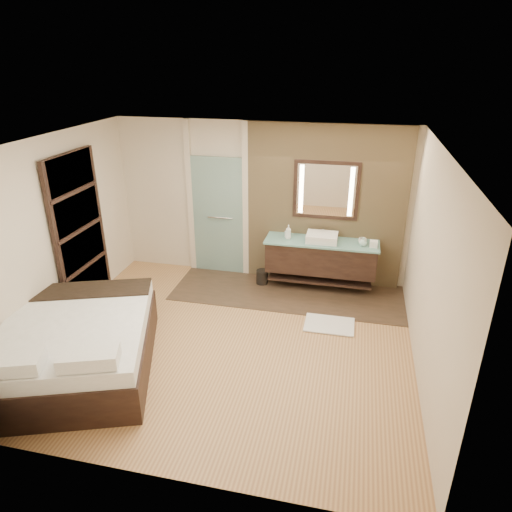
% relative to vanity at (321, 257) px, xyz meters
% --- Properties ---
extents(floor, '(5.00, 5.00, 0.00)m').
position_rel_vanity_xyz_m(floor, '(-1.10, -1.92, -0.58)').
color(floor, '#9E6942').
rests_on(floor, ground).
extents(tile_strip, '(3.80, 1.30, 0.01)m').
position_rel_vanity_xyz_m(tile_strip, '(-0.50, -0.32, -0.57)').
color(tile_strip, '#35291C').
rests_on(tile_strip, floor).
extents(stone_wall, '(2.60, 0.08, 2.70)m').
position_rel_vanity_xyz_m(stone_wall, '(0.00, 0.29, 0.77)').
color(stone_wall, tan).
rests_on(stone_wall, floor).
extents(vanity, '(1.85, 0.55, 0.88)m').
position_rel_vanity_xyz_m(vanity, '(0.00, 0.00, 0.00)').
color(vanity, black).
rests_on(vanity, stone_wall).
extents(mirror_unit, '(1.06, 0.04, 0.96)m').
position_rel_vanity_xyz_m(mirror_unit, '(0.00, 0.24, 1.07)').
color(mirror_unit, black).
rests_on(mirror_unit, stone_wall).
extents(frosted_door, '(1.10, 0.12, 2.70)m').
position_rel_vanity_xyz_m(frosted_door, '(-1.85, 0.28, 0.56)').
color(frosted_door, silver).
rests_on(frosted_door, floor).
extents(shoji_partition, '(0.06, 1.20, 2.40)m').
position_rel_vanity_xyz_m(shoji_partition, '(-3.53, -1.32, 0.63)').
color(shoji_partition, black).
rests_on(shoji_partition, floor).
extents(bed, '(2.39, 2.65, 0.84)m').
position_rel_vanity_xyz_m(bed, '(-2.75, -2.86, -0.23)').
color(bed, black).
rests_on(bed, floor).
extents(bath_mat, '(0.72, 0.50, 0.02)m').
position_rel_vanity_xyz_m(bath_mat, '(0.26, -1.17, -0.56)').
color(bath_mat, white).
rests_on(bath_mat, floor).
extents(waste_bin, '(0.25, 0.25, 0.25)m').
position_rel_vanity_xyz_m(waste_bin, '(-0.98, -0.07, -0.45)').
color(waste_bin, black).
rests_on(waste_bin, floor).
extents(tissue_box, '(0.12, 0.12, 0.10)m').
position_rel_vanity_xyz_m(tissue_box, '(0.82, -0.08, 0.33)').
color(tissue_box, white).
rests_on(tissue_box, vanity).
extents(soap_bottle_a, '(0.11, 0.11, 0.24)m').
position_rel_vanity_xyz_m(soap_bottle_a, '(-0.55, -0.03, 0.40)').
color(soap_bottle_a, white).
rests_on(soap_bottle_a, vanity).
extents(soap_bottle_b, '(0.09, 0.09, 0.16)m').
position_rel_vanity_xyz_m(soap_bottle_b, '(-0.58, 0.05, 0.37)').
color(soap_bottle_b, '#B2B2B2').
rests_on(soap_bottle_b, vanity).
extents(soap_bottle_c, '(0.13, 0.13, 0.14)m').
position_rel_vanity_xyz_m(soap_bottle_c, '(0.66, -0.07, 0.36)').
color(soap_bottle_c, silver).
rests_on(soap_bottle_c, vanity).
extents(cup, '(0.13, 0.13, 0.10)m').
position_rel_vanity_xyz_m(cup, '(0.64, -0.00, 0.33)').
color(cup, silver).
rests_on(cup, vanity).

